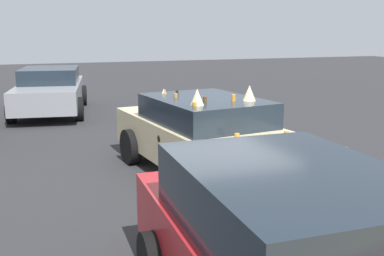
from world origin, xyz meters
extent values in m
plane|color=#2D2D30|center=(0.00, 0.00, 0.00)|extent=(60.00, 60.00, 0.00)
cube|color=beige|center=(0.00, 0.00, 0.62)|extent=(4.73, 2.35, 0.67)
cube|color=#1E2833|center=(0.11, 0.02, 1.17)|extent=(2.38, 1.90, 0.42)
cylinder|color=black|center=(-1.27, -1.08, 0.34)|extent=(0.69, 0.31, 0.67)
cylinder|color=black|center=(-1.51, 0.71, 0.34)|extent=(0.69, 0.31, 0.67)
cylinder|color=black|center=(1.51, -0.71, 0.34)|extent=(0.69, 0.31, 0.67)
cylinder|color=black|center=(1.27, 1.08, 0.34)|extent=(0.69, 0.31, 0.67)
ellipsoid|color=black|center=(1.47, -0.70, 0.79)|extent=(0.12, 0.04, 0.13)
ellipsoid|color=black|center=(-0.64, 0.81, 0.77)|extent=(0.20, 0.05, 0.15)
ellipsoid|color=black|center=(-0.43, -0.95, 0.75)|extent=(0.12, 0.04, 0.15)
ellipsoid|color=black|center=(-0.02, 0.89, 0.77)|extent=(0.11, 0.03, 0.12)
ellipsoid|color=black|center=(1.28, 1.07, 0.52)|extent=(0.18, 0.04, 0.16)
ellipsoid|color=black|center=(0.20, -0.87, 0.57)|extent=(0.19, 0.05, 0.14)
ellipsoid|color=black|center=(-1.61, -1.11, 0.54)|extent=(0.11, 0.03, 0.15)
ellipsoid|color=black|center=(-1.21, 0.73, 0.61)|extent=(0.18, 0.04, 0.13)
ellipsoid|color=black|center=(-0.44, -0.95, 0.61)|extent=(0.11, 0.03, 0.10)
ellipsoid|color=black|center=(1.53, -0.69, 0.61)|extent=(0.15, 0.04, 0.13)
ellipsoid|color=black|center=(-1.93, 0.64, 0.69)|extent=(0.16, 0.04, 0.12)
ellipsoid|color=black|center=(0.43, -0.84, 0.75)|extent=(0.10, 0.03, 0.14)
cylinder|color=gray|center=(-1.82, 0.22, 1.01)|extent=(0.09, 0.09, 0.12)
cone|color=#A87A38|center=(-1.99, -0.76, 1.01)|extent=(0.09, 0.09, 0.11)
cylinder|color=#A87A38|center=(-1.50, -0.60, 1.02)|extent=(0.11, 0.11, 0.13)
cylinder|color=orange|center=(-1.22, 0.05, 1.00)|extent=(0.10, 0.10, 0.09)
cone|color=#A87A38|center=(-1.40, -0.04, 0.99)|extent=(0.06, 0.06, 0.08)
sphere|color=#A87A38|center=(-1.99, 0.37, 1.01)|extent=(0.10, 0.10, 0.10)
cylinder|color=tan|center=(-1.48, -0.28, 0.99)|extent=(0.10, 0.10, 0.06)
sphere|color=silver|center=(-1.88, 0.16, 1.00)|extent=(0.09, 0.09, 0.09)
cone|color=orange|center=(-2.13, -0.02, 1.01)|extent=(0.09, 0.09, 0.10)
cone|color=orange|center=(-1.43, -0.37, 1.02)|extent=(0.11, 0.11, 0.12)
cone|color=#A87A38|center=(-2.15, 0.33, 0.99)|extent=(0.07, 0.07, 0.07)
cylinder|color=gray|center=(-2.05, 0.08, 1.02)|extent=(0.08, 0.08, 0.13)
cylinder|color=black|center=(0.65, 0.35, 1.42)|extent=(0.07, 0.07, 0.08)
cylinder|color=orange|center=(-0.40, -0.27, 1.44)|extent=(0.09, 0.09, 0.11)
cylinder|color=#51381E|center=(-0.34, 0.20, 1.43)|extent=(0.07, 0.07, 0.10)
cone|color=silver|center=(0.90, 0.52, 1.42)|extent=(0.09, 0.09, 0.09)
cylinder|color=#A87A38|center=(0.31, 0.49, 1.42)|extent=(0.08, 0.08, 0.07)
cylinder|color=orange|center=(-0.62, 0.49, 1.41)|extent=(0.09, 0.09, 0.06)
cone|color=#A87A38|center=(0.86, 0.51, 1.43)|extent=(0.09, 0.09, 0.09)
cone|color=beige|center=(-0.42, -0.55, 1.51)|extent=(0.21, 0.21, 0.25)
cone|color=beige|center=(-0.55, 0.42, 1.51)|extent=(0.21, 0.21, 0.25)
cube|color=#1E2833|center=(-4.05, 0.94, 1.19)|extent=(2.23, 1.67, 0.52)
cylinder|color=black|center=(-3.11, 0.01, 0.30)|extent=(0.61, 0.23, 0.60)
cube|color=gray|center=(7.45, 2.23, 0.61)|extent=(4.74, 2.46, 0.64)
cube|color=#1E2833|center=(7.68, 2.19, 1.15)|extent=(2.40, 1.96, 0.45)
cylinder|color=black|center=(5.93, 1.54, 0.34)|extent=(0.70, 0.32, 0.68)
cylinder|color=black|center=(6.21, 3.35, 0.34)|extent=(0.70, 0.32, 0.68)
cylinder|color=black|center=(8.70, 1.11, 0.34)|extent=(0.70, 0.32, 0.68)
cylinder|color=black|center=(8.98, 2.92, 0.34)|extent=(0.70, 0.32, 0.68)
camera|label=1|loc=(-6.96, 2.83, 2.50)|focal=42.11mm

